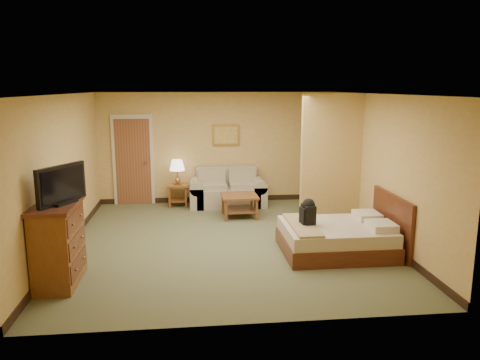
{
  "coord_description": "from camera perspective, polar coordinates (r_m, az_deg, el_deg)",
  "views": [
    {
      "loc": [
        -0.63,
        -7.99,
        2.73
      ],
      "look_at": [
        0.3,
        0.6,
        0.99
      ],
      "focal_mm": 35.0,
      "sensor_mm": 36.0,
      "label": 1
    }
  ],
  "objects": [
    {
      "name": "left_wall",
      "position": [
        8.39,
        -20.72,
        0.8
      ],
      "size": [
        0.02,
        6.0,
        2.6
      ],
      "primitive_type": "cube",
      "color": "tan",
      "rests_on": "floor"
    },
    {
      "name": "floor",
      "position": [
        8.46,
        -1.59,
        -7.46
      ],
      "size": [
        6.0,
        6.0,
        0.0
      ],
      "primitive_type": "plane",
      "color": "brown",
      "rests_on": "ground"
    },
    {
      "name": "back_wall",
      "position": [
        11.1,
        -2.87,
        3.93
      ],
      "size": [
        5.5,
        0.02,
        2.6
      ],
      "primitive_type": "cube",
      "color": "tan",
      "rests_on": "floor"
    },
    {
      "name": "table_lamp",
      "position": [
        10.79,
        -7.67,
        1.72
      ],
      "size": [
        0.35,
        0.35,
        0.58
      ],
      "color": "#A9743E",
      "rests_on": "side_table"
    },
    {
      "name": "ceiling",
      "position": [
        8.01,
        -1.69,
        10.43
      ],
      "size": [
        6.0,
        6.0,
        0.0
      ],
      "primitive_type": "plane",
      "rotation": [
        3.14,
        0.0,
        0.0
      ],
      "color": "white",
      "rests_on": "back_wall"
    },
    {
      "name": "tv",
      "position": [
        6.79,
        -20.94,
        -0.64
      ],
      "size": [
        0.47,
        0.8,
        0.53
      ],
      "rotation": [
        0.0,
        0.0,
        -0.5
      ],
      "color": "black",
      "rests_on": "dresser"
    },
    {
      "name": "coffee_table",
      "position": [
        9.91,
        -0.08,
        -2.58
      ],
      "size": [
        0.77,
        0.77,
        0.48
      ],
      "rotation": [
        0.0,
        0.0,
        0.03
      ],
      "color": "brown",
      "rests_on": "floor"
    },
    {
      "name": "door",
      "position": [
        11.16,
        -12.9,
        2.32
      ],
      "size": [
        0.94,
        0.16,
        2.1
      ],
      "color": "beige",
      "rests_on": "floor"
    },
    {
      "name": "dresser",
      "position": [
        7.02,
        -21.26,
        -7.24
      ],
      "size": [
        0.57,
        1.08,
        1.15
      ],
      "color": "brown",
      "rests_on": "floor"
    },
    {
      "name": "right_wall",
      "position": [
        8.79,
        16.54,
        1.52
      ],
      "size": [
        0.02,
        6.0,
        2.6
      ],
      "primitive_type": "cube",
      "color": "tan",
      "rests_on": "floor"
    },
    {
      "name": "baseboard",
      "position": [
        11.31,
        -2.8,
        -2.31
      ],
      "size": [
        5.5,
        0.02,
        0.12
      ],
      "primitive_type": "cube",
      "color": "black",
      "rests_on": "floor"
    },
    {
      "name": "wall_picture",
      "position": [
        11.05,
        -1.72,
        5.48
      ],
      "size": [
        0.65,
        0.04,
        0.51
      ],
      "color": "#B78E3F",
      "rests_on": "back_wall"
    },
    {
      "name": "backpack",
      "position": [
        7.75,
        8.34,
        -3.82
      ],
      "size": [
        0.21,
        0.28,
        0.46
      ],
      "rotation": [
        0.0,
        0.0,
        0.12
      ],
      "color": "black",
      "rests_on": "bed"
    },
    {
      "name": "bed",
      "position": [
        8.01,
        12.09,
        -6.81
      ],
      "size": [
        1.87,
        1.5,
        0.97
      ],
      "color": "#4A1F11",
      "rests_on": "floor"
    },
    {
      "name": "partition",
      "position": [
        9.44,
        11.03,
        2.44
      ],
      "size": [
        1.2,
        0.15,
        2.6
      ],
      "primitive_type": "cube",
      "color": "tan",
      "rests_on": "floor"
    },
    {
      "name": "side_table",
      "position": [
        10.91,
        -7.59,
        -1.44
      ],
      "size": [
        0.46,
        0.46,
        0.51
      ],
      "color": "brown",
      "rests_on": "floor"
    },
    {
      "name": "loveseat",
      "position": [
        10.87,
        -1.52,
        -1.63
      ],
      "size": [
        1.75,
        0.81,
        0.89
      ],
      "color": "tan",
      "rests_on": "floor"
    }
  ]
}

